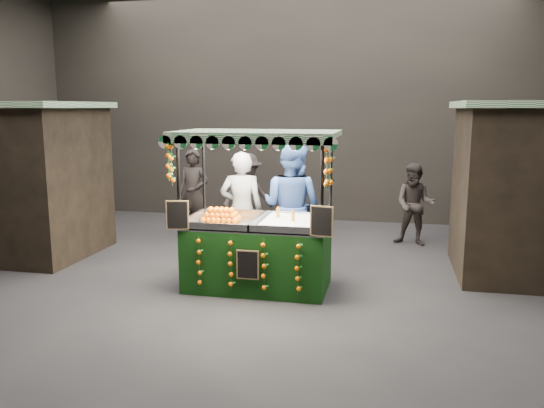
# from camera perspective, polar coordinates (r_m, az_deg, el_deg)

# --- Properties ---
(ground) EXTENTS (12.00, 12.00, 0.00)m
(ground) POSITION_cam_1_polar(r_m,az_deg,el_deg) (7.86, -3.00, -8.64)
(ground) COLOR black
(ground) RESTS_ON ground
(market_hall) EXTENTS (12.10, 10.10, 5.05)m
(market_hall) POSITION_cam_1_polar(r_m,az_deg,el_deg) (7.50, -3.24, 16.65)
(market_hall) COLOR black
(market_hall) RESTS_ON ground
(neighbour_stall_left) EXTENTS (3.00, 2.20, 2.60)m
(neighbour_stall_left) POSITION_cam_1_polar(r_m,az_deg,el_deg) (10.44, -25.54, 2.40)
(neighbour_stall_left) COLOR black
(neighbour_stall_left) RESTS_ON ground
(juice_stall) EXTENTS (2.27, 1.33, 2.20)m
(juice_stall) POSITION_cam_1_polar(r_m,az_deg,el_deg) (7.66, -1.47, -3.83)
(juice_stall) COLOR black
(juice_stall) RESTS_ON ground
(vendor_grey) EXTENTS (0.75, 0.57, 1.84)m
(vendor_grey) POSITION_cam_1_polar(r_m,az_deg,el_deg) (8.65, -3.18, -0.62)
(vendor_grey) COLOR gray
(vendor_grey) RESTS_ON ground
(vendor_blue) EXTENTS (1.17, 1.03, 2.01)m
(vendor_blue) POSITION_cam_1_polar(r_m,az_deg,el_deg) (8.39, 2.04, -0.34)
(vendor_blue) COLOR navy
(vendor_blue) RESTS_ON ground
(shopper_0) EXTENTS (0.66, 0.46, 1.72)m
(shopper_0) POSITION_cam_1_polar(r_m,az_deg,el_deg) (10.74, -8.14, 1.05)
(shopper_0) COLOR black
(shopper_0) RESTS_ON ground
(shopper_1) EXTENTS (0.85, 0.73, 1.51)m
(shopper_1) POSITION_cam_1_polar(r_m,az_deg,el_deg) (10.40, 14.56, -0.05)
(shopper_1) COLOR #2E2725
(shopper_1) RESTS_ON ground
(shopper_2) EXTENTS (1.00, 0.57, 1.61)m
(shopper_2) POSITION_cam_1_polar(r_m,az_deg,el_deg) (10.12, 2.05, 0.26)
(shopper_2) COLOR black
(shopper_2) RESTS_ON ground
(shopper_3) EXTENTS (1.20, 1.12, 1.63)m
(shopper_3) POSITION_cam_1_polar(r_m,az_deg,el_deg) (10.81, -2.58, 0.95)
(shopper_3) COLOR #2D2625
(shopper_3) RESTS_ON ground
(shopper_4) EXTENTS (0.87, 0.59, 1.72)m
(shopper_4) POSITION_cam_1_polar(r_m,az_deg,el_deg) (11.74, -21.43, 1.22)
(shopper_4) COLOR #292321
(shopper_4) RESTS_ON ground
(shopper_5) EXTENTS (0.95, 1.89, 1.95)m
(shopper_5) POSITION_cam_1_polar(r_m,az_deg,el_deg) (11.23, 25.08, 1.17)
(shopper_5) COLOR #2A2322
(shopper_5) RESTS_ON ground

